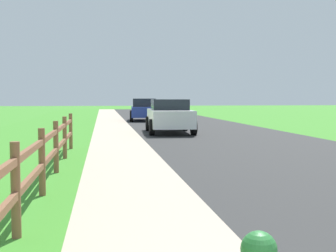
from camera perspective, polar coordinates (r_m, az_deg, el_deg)
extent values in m
plane|color=#408C2C|center=(26.00, -4.91, 0.08)|extent=(120.00, 120.00, 0.00)
cube|color=#2D2D2D|center=(28.41, 1.91, 0.40)|extent=(7.00, 66.00, 0.01)
cube|color=#BDA993|center=(27.99, -11.30, 0.29)|extent=(6.00, 66.00, 0.01)
cube|color=#408C2C|center=(28.11, -14.36, 0.26)|extent=(5.00, 66.00, 0.00)
sphere|color=#287233|center=(2.70, 11.51, -15.16)|extent=(0.21, 0.21, 0.21)
cube|color=#22612B|center=(2.68, 11.53, -13.76)|extent=(0.04, 0.04, 0.04)
cylinder|color=brown|center=(5.47, -18.85, -7.78)|extent=(0.11, 0.11, 1.12)
cylinder|color=brown|center=(7.66, -15.78, -4.47)|extent=(0.11, 0.11, 1.12)
cylinder|color=brown|center=(9.89, -14.09, -2.63)|extent=(0.11, 0.11, 1.12)
cylinder|color=brown|center=(12.12, -13.03, -1.46)|extent=(0.11, 0.11, 1.12)
cylinder|color=brown|center=(14.36, -12.30, -0.66)|extent=(0.11, 0.11, 1.12)
cube|color=brown|center=(7.67, -15.77, -4.88)|extent=(0.07, 13.53, 0.09)
cube|color=brown|center=(7.62, -15.82, -1.96)|extent=(0.07, 13.53, 0.09)
cube|color=white|center=(20.45, 0.19, 1.02)|extent=(1.98, 4.38, 0.76)
cube|color=#1E232B|center=(20.42, 0.20, 2.76)|extent=(1.67, 1.98, 0.48)
cylinder|color=black|center=(21.72, -2.55, 0.31)|extent=(0.25, 0.71, 0.70)
cylinder|color=black|center=(21.90, 2.17, 0.34)|extent=(0.25, 0.71, 0.70)
cylinder|color=black|center=(19.06, -2.07, -0.17)|extent=(0.25, 0.71, 0.70)
cylinder|color=black|center=(19.26, 3.29, -0.13)|extent=(0.25, 0.71, 0.70)
cube|color=navy|center=(31.18, -3.07, 1.85)|extent=(2.04, 4.45, 0.69)
cube|color=#1E232B|center=(31.40, -3.08, 3.00)|extent=(1.69, 2.30, 0.56)
cylinder|color=black|center=(32.53, -4.69, 1.40)|extent=(0.26, 0.69, 0.68)
cylinder|color=black|center=(32.58, -1.58, 1.42)|extent=(0.26, 0.69, 0.68)
cylinder|color=black|center=(29.83, -4.68, 1.20)|extent=(0.26, 0.69, 0.68)
cylinder|color=black|center=(29.89, -1.30, 1.21)|extent=(0.26, 0.69, 0.68)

